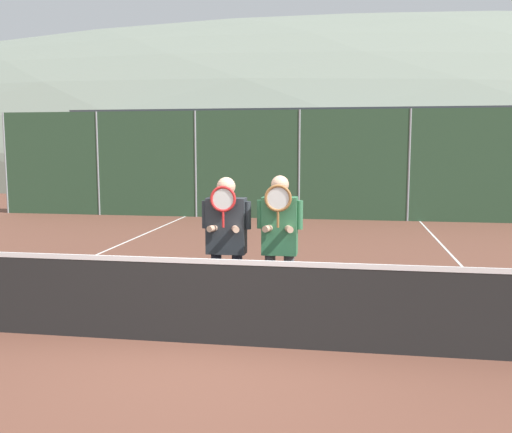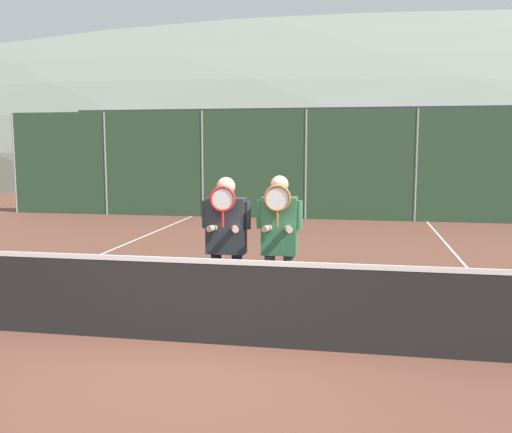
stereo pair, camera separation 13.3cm
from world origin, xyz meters
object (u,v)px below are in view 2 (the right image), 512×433
Objects in this scene: car_far_left at (149,182)px; car_left_of_center at (284,183)px; car_center at (434,184)px; player_leftmost at (226,236)px; player_center_left at (279,238)px.

car_left_of_center is at bearing -0.22° from car_far_left.
player_leftmost is at bearing -107.35° from car_center.
player_center_left is 12.62m from car_left_of_center.
player_leftmost is 0.41× the size of car_far_left.
player_leftmost is 0.99× the size of player_center_left.
car_far_left is at bearing 117.21° from player_center_left.
player_center_left is at bearing -104.60° from car_center.
car_center is (3.34, 12.82, -0.15)m from player_center_left.
player_leftmost reaches higher than car_far_left.
player_center_left is 0.42× the size of car_far_left.
car_center is (9.78, 0.28, 0.04)m from car_far_left.
player_center_left is 13.24m from car_center.
player_leftmost is 0.66m from player_center_left.
car_center reaches higher than player_center_left.
player_center_left is 0.40× the size of car_center.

